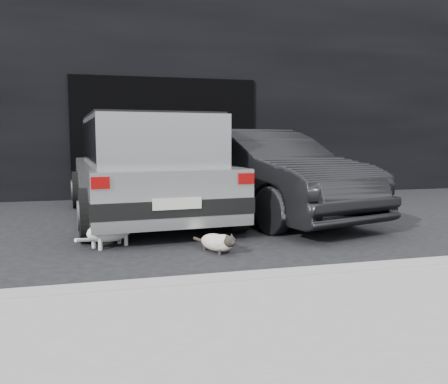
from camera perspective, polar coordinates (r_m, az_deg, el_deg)
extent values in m
plane|color=black|center=(6.53, -10.76, -5.05)|extent=(80.00, 80.00, 0.00)
cube|color=black|center=(12.53, -8.37, 11.92)|extent=(34.00, 4.00, 5.00)
cube|color=black|center=(10.48, -7.01, 6.45)|extent=(4.00, 0.10, 2.60)
cube|color=gray|center=(4.24, 5.76, -10.44)|extent=(18.00, 0.25, 0.12)
cube|color=gray|center=(3.21, 13.62, -16.34)|extent=(18.00, 2.20, 0.11)
cube|color=#A4A7A8|center=(7.79, -9.50, 0.97)|extent=(2.31, 4.57, 0.71)
cube|color=#A4A7A8|center=(7.54, -9.30, 6.16)|extent=(1.96, 3.08, 0.71)
cube|color=black|center=(7.54, -9.30, 6.16)|extent=(1.96, 2.97, 0.57)
cube|color=black|center=(5.72, -5.86, -1.96)|extent=(2.01, 0.33, 0.20)
cube|color=black|center=(9.91, -11.58, 1.48)|extent=(2.01, 0.33, 0.20)
cube|color=silver|center=(5.62, -5.64, -1.41)|extent=(0.59, 0.06, 0.14)
cube|color=#8C0707|center=(5.46, -14.66, 1.06)|extent=(0.21, 0.05, 0.14)
cube|color=#8C0707|center=(5.86, 2.68, 1.62)|extent=(0.21, 0.05, 0.14)
cube|color=black|center=(7.54, -9.36, 8.97)|extent=(1.94, 2.79, 0.03)
cylinder|color=black|center=(6.14, -15.87, -2.68)|extent=(0.30, 0.70, 0.68)
cylinder|color=slate|center=(6.13, -17.14, -2.73)|extent=(0.05, 0.38, 0.38)
cylinder|color=black|center=(6.54, 1.32, -1.89)|extent=(0.30, 0.70, 0.68)
cylinder|color=slate|center=(6.58, 2.43, -1.83)|extent=(0.05, 0.38, 0.38)
cylinder|color=black|center=(9.24, -17.01, 0.27)|extent=(0.30, 0.70, 0.68)
cylinder|color=slate|center=(9.24, -17.86, 0.24)|extent=(0.05, 0.38, 0.38)
cylinder|color=black|center=(9.51, -5.29, 0.69)|extent=(0.30, 0.70, 0.68)
cylinder|color=slate|center=(9.54, -4.49, 0.72)|extent=(0.05, 0.38, 0.38)
imported|color=black|center=(7.75, 4.31, 2.22)|extent=(2.69, 4.63, 1.44)
ellipsoid|color=beige|center=(5.44, -0.92, -6.09)|extent=(0.42, 0.55, 0.19)
ellipsoid|color=beige|center=(5.34, -0.13, -6.09)|extent=(0.28, 0.28, 0.18)
ellipsoid|color=black|center=(5.23, 0.72, -5.97)|extent=(0.18, 0.17, 0.13)
sphere|color=black|center=(5.19, 1.11, -6.15)|extent=(0.06, 0.06, 0.06)
cone|color=black|center=(5.25, 0.94, -5.27)|extent=(0.06, 0.07, 0.07)
cone|color=black|center=(5.21, 0.31, -5.37)|extent=(0.06, 0.07, 0.07)
cylinder|color=black|center=(5.38, 0.55, -7.07)|extent=(0.04, 0.04, 0.06)
cylinder|color=black|center=(5.31, -0.53, -7.26)|extent=(0.04, 0.04, 0.06)
cylinder|color=black|center=(5.61, -1.29, -6.51)|extent=(0.04, 0.04, 0.06)
cylinder|color=black|center=(5.54, -2.34, -6.68)|extent=(0.04, 0.04, 0.06)
cylinder|color=black|center=(5.67, -2.54, -5.93)|extent=(0.21, 0.23, 0.08)
ellipsoid|color=silver|center=(5.83, -13.58, -4.61)|extent=(0.66, 0.55, 0.25)
ellipsoid|color=silver|center=(5.91, -12.36, -4.18)|extent=(0.35, 0.35, 0.21)
ellipsoid|color=silver|center=(5.97, -11.13, -3.19)|extent=(0.21, 0.22, 0.15)
sphere|color=silver|center=(6.01, -10.60, -3.19)|extent=(0.07, 0.07, 0.07)
cone|color=silver|center=(5.99, -11.51, -2.49)|extent=(0.09, 0.08, 0.08)
cone|color=silver|center=(5.92, -11.05, -2.59)|extent=(0.09, 0.08, 0.08)
cylinder|color=silver|center=(6.01, -12.49, -5.38)|extent=(0.05, 0.05, 0.15)
cylinder|color=silver|center=(5.89, -11.72, -5.60)|extent=(0.05, 0.05, 0.15)
cylinder|color=silver|center=(5.83, -15.40, -5.81)|extent=(0.05, 0.05, 0.15)
cylinder|color=silver|center=(5.71, -14.66, -6.06)|extent=(0.05, 0.05, 0.15)
cylinder|color=silver|center=(5.69, -16.34, -5.55)|extent=(0.24, 0.28, 0.10)
ellipsoid|color=gray|center=(5.75, -14.36, -4.52)|extent=(0.27, 0.25, 0.11)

